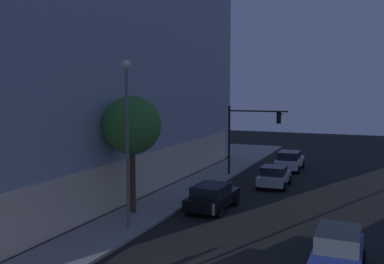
{
  "coord_description": "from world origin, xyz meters",
  "views": [
    {
      "loc": [
        -12.79,
        -4.88,
        7.01
      ],
      "look_at": [
        9.14,
        4.45,
        4.71
      ],
      "focal_mm": 39.79,
      "sensor_mm": 36.0,
      "label": 1
    }
  ],
  "objects_px": {
    "traffic_light_far_corner": "(248,128)",
    "car_blue": "(337,254)",
    "sidewalk_tree": "(132,126)",
    "car_silver": "(274,176)",
    "car_black": "(212,196)",
    "street_lamp_sidewalk": "(127,125)",
    "car_white": "(290,160)"
  },
  "relations": [
    {
      "from": "traffic_light_far_corner",
      "to": "car_blue",
      "type": "bearing_deg",
      "value": -154.01
    },
    {
      "from": "traffic_light_far_corner",
      "to": "sidewalk_tree",
      "type": "relative_size",
      "value": 0.85
    },
    {
      "from": "sidewalk_tree",
      "to": "car_silver",
      "type": "height_order",
      "value": "sidewalk_tree"
    },
    {
      "from": "car_black",
      "to": "car_blue",
      "type": "bearing_deg",
      "value": -131.46
    },
    {
      "from": "car_blue",
      "to": "car_black",
      "type": "height_order",
      "value": "car_blue"
    },
    {
      "from": "street_lamp_sidewalk",
      "to": "car_silver",
      "type": "relative_size",
      "value": 2.04
    },
    {
      "from": "sidewalk_tree",
      "to": "car_blue",
      "type": "height_order",
      "value": "sidewalk_tree"
    },
    {
      "from": "traffic_light_far_corner",
      "to": "car_silver",
      "type": "height_order",
      "value": "traffic_light_far_corner"
    },
    {
      "from": "traffic_light_far_corner",
      "to": "car_blue",
      "type": "distance_m",
      "value": 18.97
    },
    {
      "from": "car_silver",
      "to": "car_white",
      "type": "relative_size",
      "value": 0.93
    },
    {
      "from": "street_lamp_sidewalk",
      "to": "car_blue",
      "type": "height_order",
      "value": "street_lamp_sidewalk"
    },
    {
      "from": "street_lamp_sidewalk",
      "to": "car_white",
      "type": "xyz_separation_m",
      "value": [
        19.78,
        -4.47,
        -4.48
      ]
    },
    {
      "from": "car_black",
      "to": "car_silver",
      "type": "relative_size",
      "value": 1.09
    },
    {
      "from": "sidewalk_tree",
      "to": "street_lamp_sidewalk",
      "type": "bearing_deg",
      "value": -153.75
    },
    {
      "from": "car_white",
      "to": "car_blue",
      "type": "bearing_deg",
      "value": -165.19
    },
    {
      "from": "car_silver",
      "to": "car_black",
      "type": "bearing_deg",
      "value": 164.32
    },
    {
      "from": "car_silver",
      "to": "car_white",
      "type": "distance_m",
      "value": 7.06
    },
    {
      "from": "street_lamp_sidewalk",
      "to": "car_blue",
      "type": "xyz_separation_m",
      "value": [
        -1.35,
        -10.06,
        -4.52
      ]
    },
    {
      "from": "traffic_light_far_corner",
      "to": "sidewalk_tree",
      "type": "distance_m",
      "value": 13.33
    },
    {
      "from": "traffic_light_far_corner",
      "to": "sidewalk_tree",
      "type": "height_order",
      "value": "sidewalk_tree"
    },
    {
      "from": "street_lamp_sidewalk",
      "to": "car_silver",
      "type": "distance_m",
      "value": 14.3
    },
    {
      "from": "car_white",
      "to": "street_lamp_sidewalk",
      "type": "bearing_deg",
      "value": 167.26
    },
    {
      "from": "car_blue",
      "to": "car_silver",
      "type": "distance_m",
      "value": 15.09
    },
    {
      "from": "car_black",
      "to": "car_white",
      "type": "bearing_deg",
      "value": -7.62
    },
    {
      "from": "sidewalk_tree",
      "to": "car_blue",
      "type": "bearing_deg",
      "value": -109.02
    },
    {
      "from": "street_lamp_sidewalk",
      "to": "car_black",
      "type": "bearing_deg",
      "value": -25.57
    },
    {
      "from": "car_black",
      "to": "sidewalk_tree",
      "type": "bearing_deg",
      "value": 125.9
    },
    {
      "from": "street_lamp_sidewalk",
      "to": "car_white",
      "type": "distance_m",
      "value": 20.77
    },
    {
      "from": "car_blue",
      "to": "car_white",
      "type": "distance_m",
      "value": 21.86
    },
    {
      "from": "car_silver",
      "to": "street_lamp_sidewalk",
      "type": "bearing_deg",
      "value": 160.05
    },
    {
      "from": "sidewalk_tree",
      "to": "car_black",
      "type": "height_order",
      "value": "sidewalk_tree"
    },
    {
      "from": "car_blue",
      "to": "car_black",
      "type": "distance_m",
      "value": 10.04
    }
  ]
}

